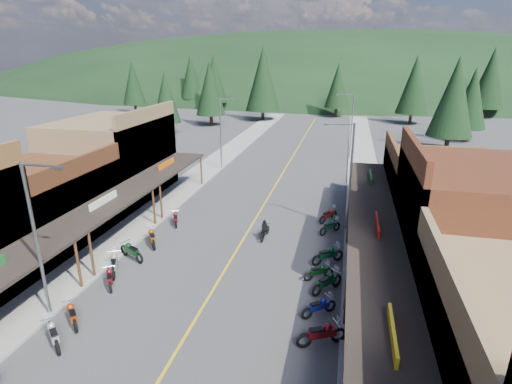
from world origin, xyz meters
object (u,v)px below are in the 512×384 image
Objects in this scene: pine_8 at (166,97)px; bike_east_8 at (319,271)px; shop_west_2 at (40,205)px; pine_3 at (338,85)px; pine_4 at (414,85)px; pine_2 at (263,79)px; bike_west_8 at (131,250)px; shop_east_3 at (438,191)px; bike_west_4 at (53,333)px; bike_west_9 at (152,236)px; shop_west_3 at (114,158)px; pine_1 at (214,79)px; pine_10 at (210,88)px; bike_west_5 at (72,313)px; bike_east_7 at (327,281)px; pedestrian_east_a at (367,283)px; bike_east_10 at (330,226)px; rider_on_bike at (265,231)px; bike_east_6 at (319,306)px; pine_5 at (490,78)px; shop_east_2 at (476,229)px; pine_11 at (454,97)px; streetlight_3 at (351,124)px; bike_east_11 at (328,214)px; bike_west_7 at (114,263)px; bike_east_5 at (322,333)px; bike_west_10 at (176,218)px; streetlight_2 at (348,173)px; pine_0 at (133,83)px; pedestrian_east_b at (365,193)px; bike_west_6 at (110,277)px; pine_9 at (472,98)px; streetlight_1 at (222,130)px; streetlight_0 at (38,236)px.

pine_8 is 5.40× the size of bike_east_8.
shop_west_2 is 0.99× the size of pine_3.
pine_4 reaches higher than bike_east_8.
pine_2 is 58.28m from bike_west_8.
shop_east_3 is 4.97× the size of bike_west_4.
pine_4 reaches higher than bike_west_9.
shop_west_3 reaches higher than bike_west_4.
pine_10 is (6.00, -20.00, -0.45)m from pine_1.
pine_3 is at bearing 36.77° from bike_west_5.
bike_east_7 is (19.93, -2.27, -1.89)m from shop_west_2.
bike_west_4 is 1.38× the size of pedestrian_east_a.
bike_east_10 is 8.28m from pedestrian_east_a.
bike_east_6 is at bearing -56.70° from rider_on_bike.
rider_on_bike reaches higher than bike_east_6.
shop_east_2 is at bearing -106.04° from pine_5.
pine_11 is 41.49m from bike_east_7.
streetlight_3 reaches higher than bike_east_11.
pine_5 is at bearing 33.60° from bike_west_7.
pine_11 is (6.25, 26.70, 4.65)m from shop_east_3.
bike_east_10 is at bearing -64.51° from pine_1.
pine_10 is 49.16m from rider_on_bike.
shop_east_3 is 16.29m from bike_east_6.
bike_east_5 is (-13.79, -43.00, -6.53)m from pine_11.
bike_west_10 is (-23.72, -53.90, -6.68)m from pine_4.
pine_1 is 80.13m from bike_west_4.
streetlight_2 is 3.65× the size of bike_west_4.
streetlight_2 is 71.59m from pine_0.
rider_on_bike is (-5.49, -24.71, -3.87)m from streetlight_3.
bike_west_9 is at bearing -82.78° from pedestrian_east_a.
pine_8 is at bearing 160.95° from streetlight_3.
rider_on_bike is (15.25, -6.01, -2.93)m from shop_west_3.
shop_west_3 is at bearing -152.60° from bike_east_10.
pine_5 is at bearing -131.00° from pedestrian_east_b.
pine_3 is at bearing 48.14° from bike_west_6.
bike_west_9 is (7.90, 0.78, -1.88)m from shop_west_2.
bike_east_11 is at bearing -93.51° from streetlight_3.
pine_11 is at bearing -119.74° from pine_9.
bike_east_8 is 6.58m from bike_east_10.
bike_east_11 is at bearing -72.13° from pine_2.
pedestrian_east_b is (14.06, 21.89, 0.36)m from bike_west_4.
shop_west_3 reaches higher than streetlight_1.
bike_east_5 is (12.55, -3.57, -0.01)m from bike_west_7.
bike_east_10 is at bearing -88.11° from pine_3.
streetlight_0 is 3.51× the size of bike_west_8.
bike_west_9 is (18.14, -67.52, -6.58)m from pine_1.
pedestrian_east_a is (2.04, 4.24, 0.29)m from bike_east_5.
bike_west_6 is 1.08× the size of bike_east_8.
pine_4 is (28.00, 2.00, -0.75)m from pine_2.
bike_east_11 is at bearing -114.32° from pine_5.
bike_west_7 is 1.18× the size of rider_on_bike.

